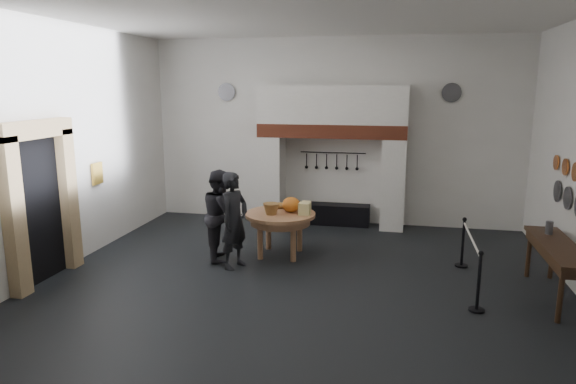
% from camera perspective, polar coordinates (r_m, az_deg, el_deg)
% --- Properties ---
extents(floor, '(9.00, 8.00, 0.02)m').
position_cam_1_polar(floor, '(9.27, 1.77, -9.53)').
color(floor, black).
rests_on(floor, ground).
extents(ceiling, '(9.00, 8.00, 0.02)m').
position_cam_1_polar(ceiling, '(8.71, 1.96, 19.25)').
color(ceiling, silver).
rests_on(ceiling, wall_back).
extents(wall_back, '(9.00, 0.02, 4.50)m').
position_cam_1_polar(wall_back, '(12.64, 5.09, 6.67)').
color(wall_back, silver).
rests_on(wall_back, floor).
extents(wall_front, '(9.00, 0.02, 4.50)m').
position_cam_1_polar(wall_front, '(4.88, -6.47, -1.57)').
color(wall_front, silver).
rests_on(wall_front, floor).
extents(wall_left, '(0.02, 8.00, 4.50)m').
position_cam_1_polar(wall_left, '(10.47, -23.25, 4.70)').
color(wall_left, silver).
rests_on(wall_left, floor).
extents(chimney_pier_left, '(0.55, 0.70, 2.15)m').
position_cam_1_polar(chimney_pier_left, '(12.72, -1.81, 1.40)').
color(chimney_pier_left, silver).
rests_on(chimney_pier_left, floor).
extents(chimney_pier_right, '(0.55, 0.70, 2.15)m').
position_cam_1_polar(chimney_pier_right, '(12.36, 11.59, 0.86)').
color(chimney_pier_right, silver).
rests_on(chimney_pier_right, floor).
extents(hearth_brick_band, '(3.50, 0.72, 0.32)m').
position_cam_1_polar(hearth_brick_band, '(12.29, 4.89, 6.81)').
color(hearth_brick_band, '#9E442B').
rests_on(hearth_brick_band, chimney_pier_left).
extents(chimney_hood, '(3.50, 0.70, 0.90)m').
position_cam_1_polar(chimney_hood, '(12.25, 4.94, 9.65)').
color(chimney_hood, silver).
rests_on(chimney_hood, hearth_brick_band).
extents(iron_range, '(1.90, 0.45, 0.50)m').
position_cam_1_polar(iron_range, '(12.70, 4.77, -2.46)').
color(iron_range, black).
rests_on(iron_range, floor).
extents(utensil_rail, '(1.60, 0.02, 0.02)m').
position_cam_1_polar(utensil_rail, '(12.62, 5.00, 4.38)').
color(utensil_rail, black).
rests_on(utensil_rail, wall_back).
extents(door_recess, '(0.04, 1.10, 2.50)m').
position_cam_1_polar(door_recess, '(9.83, -25.95, -1.87)').
color(door_recess, black).
rests_on(door_recess, floor).
extents(door_jamb_near, '(0.22, 0.30, 2.60)m').
position_cam_1_polar(door_jamb_near, '(9.24, -28.17, -2.58)').
color(door_jamb_near, tan).
rests_on(door_jamb_near, floor).
extents(door_jamb_far, '(0.22, 0.30, 2.60)m').
position_cam_1_polar(door_jamb_far, '(10.31, -23.22, -0.76)').
color(door_jamb_far, tan).
rests_on(door_jamb_far, floor).
extents(door_lintel, '(0.22, 1.70, 0.30)m').
position_cam_1_polar(door_lintel, '(9.57, -26.28, 6.27)').
color(door_lintel, tan).
rests_on(door_lintel, door_jamb_near).
extents(wall_plaque, '(0.05, 0.34, 0.44)m').
position_cam_1_polar(wall_plaque, '(11.19, -20.44, 1.95)').
color(wall_plaque, gold).
rests_on(wall_plaque, wall_left).
extents(work_table, '(1.66, 1.66, 0.07)m').
position_cam_1_polar(work_table, '(10.23, -0.86, -2.53)').
color(work_table, '#AF7F52').
rests_on(work_table, floor).
extents(pumpkin, '(0.36, 0.36, 0.31)m').
position_cam_1_polar(pumpkin, '(10.24, 0.35, -1.42)').
color(pumpkin, orange).
rests_on(pumpkin, work_table).
extents(cheese_block_big, '(0.22, 0.22, 0.24)m').
position_cam_1_polar(cheese_block_big, '(10.05, 1.85, -1.88)').
color(cheese_block_big, '#E1D286').
rests_on(cheese_block_big, work_table).
extents(cheese_block_small, '(0.18, 0.18, 0.20)m').
position_cam_1_polar(cheese_block_small, '(10.34, 2.04, -1.60)').
color(cheese_block_small, '#E1CA87').
rests_on(cheese_block_small, work_table).
extents(wicker_basket, '(0.38, 0.38, 0.22)m').
position_cam_1_polar(wicker_basket, '(10.08, -1.89, -1.89)').
color(wicker_basket, '#A76C3D').
rests_on(wicker_basket, work_table).
extents(bread_loaf, '(0.31, 0.18, 0.13)m').
position_cam_1_polar(bread_loaf, '(10.56, -0.97, -1.51)').
color(bread_loaf, '#A8853B').
rests_on(bread_loaf, work_table).
extents(visitor_near, '(0.64, 0.77, 1.82)m').
position_cam_1_polar(visitor_near, '(9.58, -5.99, -3.16)').
color(visitor_near, black).
rests_on(visitor_near, floor).
extents(visitor_far, '(0.93, 1.05, 1.78)m').
position_cam_1_polar(visitor_far, '(10.07, -7.45, -2.54)').
color(visitor_far, black).
rests_on(visitor_far, floor).
extents(side_table, '(0.55, 2.20, 0.06)m').
position_cam_1_polar(side_table, '(9.21, 27.88, -5.37)').
color(side_table, '#382314').
rests_on(side_table, floor).
extents(pewter_jug, '(0.12, 0.12, 0.22)m').
position_cam_1_polar(pewter_jug, '(9.73, 27.03, -3.56)').
color(pewter_jug, '#535358').
rests_on(pewter_jug, side_table).
extents(copper_pan_b, '(0.03, 0.32, 0.32)m').
position_cam_1_polar(copper_pan_b, '(9.81, 29.32, 1.95)').
color(copper_pan_b, '#C6662D').
rests_on(copper_pan_b, wall_right).
extents(copper_pan_c, '(0.03, 0.30, 0.30)m').
position_cam_1_polar(copper_pan_c, '(10.33, 28.44, 2.47)').
color(copper_pan_c, '#C6662D').
rests_on(copper_pan_c, wall_right).
extents(copper_pan_d, '(0.03, 0.28, 0.28)m').
position_cam_1_polar(copper_pan_d, '(10.85, 27.64, 2.93)').
color(copper_pan_d, '#C6662D').
rests_on(copper_pan_d, wall_right).
extents(pewter_plate_mid, '(0.03, 0.40, 0.40)m').
position_cam_1_polar(pewter_plate_mid, '(10.13, 28.63, -0.59)').
color(pewter_plate_mid, '#4C4C51').
rests_on(pewter_plate_mid, wall_right).
extents(pewter_plate_right, '(0.03, 0.40, 0.40)m').
position_cam_1_polar(pewter_plate_right, '(10.69, 27.74, 0.08)').
color(pewter_plate_right, '#4C4C51').
rests_on(pewter_plate_right, wall_right).
extents(pewter_plate_back_left, '(0.44, 0.03, 0.44)m').
position_cam_1_polar(pewter_plate_back_left, '(13.15, -6.83, 10.98)').
color(pewter_plate_back_left, '#4C4C51').
rests_on(pewter_plate_back_left, wall_back).
extents(pewter_plate_back_right, '(0.44, 0.03, 0.44)m').
position_cam_1_polar(pewter_plate_back_right, '(12.52, 17.72, 10.48)').
color(pewter_plate_back_right, '#4C4C51').
rests_on(pewter_plate_back_right, wall_back).
extents(barrier_post_near, '(0.05, 0.05, 0.90)m').
position_cam_1_polar(barrier_post_near, '(8.35, 20.42, -9.45)').
color(barrier_post_near, black).
rests_on(barrier_post_near, floor).
extents(barrier_post_far, '(0.05, 0.05, 0.90)m').
position_cam_1_polar(barrier_post_far, '(10.23, 18.85, -5.45)').
color(barrier_post_far, black).
rests_on(barrier_post_far, floor).
extents(barrier_rope, '(0.04, 2.00, 0.04)m').
position_cam_1_polar(barrier_rope, '(9.16, 19.73, -4.88)').
color(barrier_rope, silver).
rests_on(barrier_rope, barrier_post_near).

